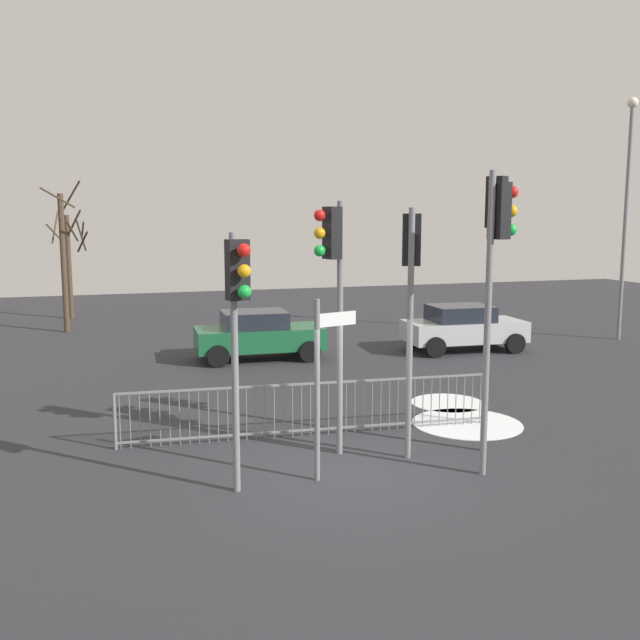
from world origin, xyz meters
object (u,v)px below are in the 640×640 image
Objects in this scene: traffic_light_foreground_right at (494,249)px; bare_tree_centre at (65,257)px; traffic_light_mid_left at (496,259)px; traffic_light_mid_right at (333,271)px; car_silver_mid at (463,327)px; street_lamp at (627,198)px; traffic_light_rear_right at (411,276)px; traffic_light_foreground_left at (238,305)px; direction_sign_post at (320,380)px; bare_tree_right at (69,262)px; car_green_far at (258,334)px.

bare_tree_centre is (-7.92, 16.56, -0.91)m from traffic_light_foreground_right.
traffic_light_mid_left is 1.08× the size of traffic_light_mid_right.
traffic_light_mid_right is 1.17× the size of car_silver_mid.
street_lamp is 20.13m from bare_tree_centre.
traffic_light_mid_right is 0.55× the size of street_lamp.
traffic_light_rear_right is 0.97× the size of traffic_light_mid_right.
traffic_light_rear_right is 0.87× the size of traffic_light_foreground_right.
street_lamp is (11.25, 10.13, 1.34)m from traffic_light_mid_left.
traffic_light_mid_left is at bearing 163.34° from traffic_light_foreground_left.
traffic_light_mid_left is at bearing -27.05° from traffic_light_rear_right.
traffic_light_mid_right is at bearing 46.37° from direction_sign_post.
bare_tree_right is (-3.15, 20.99, -0.56)m from traffic_light_foreground_left.
street_lamp is 21.82m from bare_tree_right.
bare_tree_centre reaches higher than traffic_light_foreground_left.
traffic_light_mid_right is 2.92m from traffic_light_foreground_right.
traffic_light_foreground_right is at bearing -6.80° from direction_sign_post.
street_lamp is at bearing 18.62° from direction_sign_post.
direction_sign_post is at bearing -111.70° from traffic_light_mid_left.
traffic_light_foreground_right reaches higher than bare_tree_right.
direction_sign_post is (-0.57, -1.08, -1.65)m from traffic_light_mid_right.
traffic_light_mid_left is at bearing -139.32° from traffic_light_mid_right.
street_lamp is at bearing 100.38° from traffic_light_foreground_right.
traffic_light_foreground_left is 0.89× the size of bare_tree_right.
traffic_light_mid_right is at bearing -75.50° from bare_tree_right.
car_green_far is 0.69× the size of bare_tree_centre.
traffic_light_mid_left is 0.97× the size of traffic_light_foreground_right.
traffic_light_rear_right reaches higher than car_green_far.
car_green_far is at bearing -16.52° from traffic_light_mid_right.
traffic_light_foreground_left is 2.37m from traffic_light_mid_right.
bare_tree_centre is at bearing 131.09° from car_green_far.
bare_tree_right is at bearing 171.43° from traffic_light_foreground_right.
traffic_light_foreground_right is 18.38m from bare_tree_centre.
bare_tree_centre reaches higher than car_green_far.
direction_sign_post is 0.53× the size of bare_tree_centre.
traffic_light_rear_right is 1.62m from traffic_light_foreground_right.
street_lamp is (12.87, -0.40, 4.16)m from car_green_far.
direction_sign_post is (-3.41, -0.53, -2.03)m from traffic_light_foreground_right.
traffic_light_foreground_right is (0.62, 1.10, 0.12)m from traffic_light_mid_left.
traffic_light_foreground_right is at bearing -74.13° from car_green_far.
traffic_light_mid_right is 0.89× the size of traffic_light_foreground_right.
traffic_light_mid_left is at bearing -27.19° from direction_sign_post.
bare_tree_right reaches higher than direction_sign_post.
car_silver_mid is at bearing 34.61° from direction_sign_post.
street_lamp is at bearing -22.08° from bare_tree_centre.
bare_tree_centre is 1.24× the size of bare_tree_right.
traffic_light_rear_right is 2.52m from direction_sign_post.
car_silver_mid is at bearing -42.95° from bare_tree_right.
traffic_light_rear_right is 0.79× the size of bare_tree_centre.
car_silver_mid is 0.69× the size of bare_tree_centre.
direction_sign_post is at bearing -134.44° from traffic_light_rear_right.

